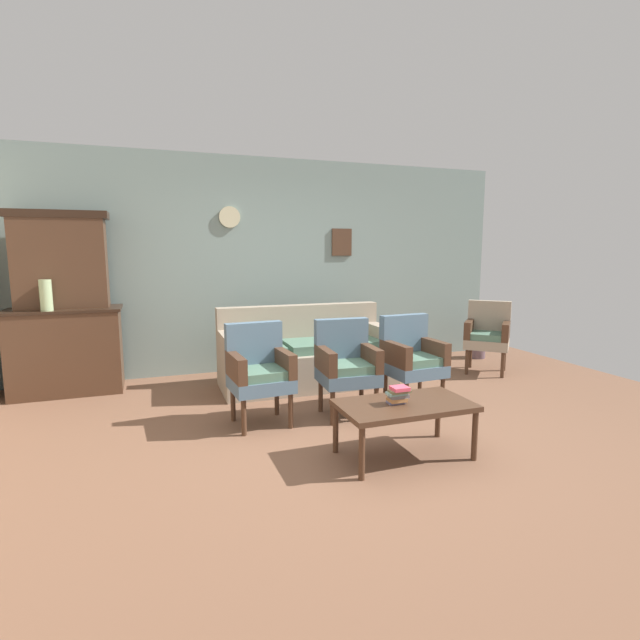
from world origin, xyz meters
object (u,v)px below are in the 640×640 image
object	(u,v)px
side_cabinet	(67,351)
armchair_near_cabinet	(259,369)
floor_vase_by_wall	(478,337)
floral_couch	(306,357)
armchair_near_couch_end	(412,356)
vase_on_cabinet	(46,295)
armchair_row_middle	(346,363)
coffee_table	(404,408)
book_stack_on_table	(398,395)
wingback_chair_by_fireplace	(487,333)

from	to	relation	value
side_cabinet	armchair_near_cabinet	world-z (taller)	side_cabinet
floor_vase_by_wall	armchair_near_cabinet	bearing A→B (deg)	-156.81
floral_couch	armchair_near_couch_end	distance (m)	1.31
vase_on_cabinet	floor_vase_by_wall	xyz separation A→B (m)	(5.43, 0.08, -0.79)
side_cabinet	armchair_near_cabinet	xyz separation A→B (m)	(1.76, -1.62, 0.03)
armchair_row_middle	coffee_table	distance (m)	1.02
floor_vase_by_wall	floral_couch	bearing A→B (deg)	-170.25
vase_on_cabinet	book_stack_on_table	distance (m)	3.73
armchair_near_couch_end	wingback_chair_by_fireplace	world-z (taller)	same
side_cabinet	armchair_near_couch_end	size ratio (longest dim) A/B	1.28
armchair_near_cabinet	floral_couch	bearing A→B (deg)	52.95
vase_on_cabinet	armchair_near_couch_end	distance (m)	3.77
armchair_near_couch_end	book_stack_on_table	world-z (taller)	armchair_near_couch_end
armchair_near_cabinet	floor_vase_by_wall	distance (m)	3.86
wingback_chair_by_fireplace	armchair_near_cabinet	bearing A→B (deg)	-165.39
vase_on_cabinet	floral_couch	xyz separation A→B (m)	(2.67, -0.39, -0.77)
side_cabinet	armchair_row_middle	bearing A→B (deg)	-32.93
vase_on_cabinet	armchair_near_cabinet	size ratio (longest dim) A/B	0.36
coffee_table	vase_on_cabinet	bearing A→B (deg)	137.73
armchair_row_middle	wingback_chair_by_fireplace	distance (m)	2.47
floral_couch	armchair_near_cabinet	distance (m)	1.32
armchair_near_cabinet	coffee_table	xyz separation A→B (m)	(0.87, -1.07, -0.12)
vase_on_cabinet	floral_couch	world-z (taller)	vase_on_cabinet
armchair_row_middle	armchair_near_couch_end	bearing A→B (deg)	3.21
side_cabinet	book_stack_on_table	size ratio (longest dim) A/B	6.89
armchair_near_couch_end	coffee_table	xyz separation A→B (m)	(-0.68, -1.05, -0.12)
side_cabinet	wingback_chair_by_fireplace	bearing A→B (deg)	-9.28
vase_on_cabinet	armchair_row_middle	world-z (taller)	vase_on_cabinet
armchair_near_cabinet	book_stack_on_table	distance (m)	1.34
side_cabinet	wingback_chair_by_fireplace	xyz separation A→B (m)	(4.90, -0.80, 0.03)
vase_on_cabinet	wingback_chair_by_fireplace	distance (m)	5.09
side_cabinet	book_stack_on_table	bearing A→B (deg)	-46.28
armchair_row_middle	wingback_chair_by_fireplace	size ratio (longest dim) A/B	1.00
side_cabinet	floral_couch	distance (m)	2.62
vase_on_cabinet	wingback_chair_by_fireplace	xyz separation A→B (m)	(5.02, -0.62, -0.59)
floral_couch	book_stack_on_table	world-z (taller)	floral_couch
armchair_row_middle	book_stack_on_table	size ratio (longest dim) A/B	5.37
vase_on_cabinet	side_cabinet	bearing A→B (deg)	55.77
side_cabinet	floral_couch	world-z (taller)	side_cabinet
coffee_table	floral_couch	bearing A→B (deg)	92.21
side_cabinet	coffee_table	size ratio (longest dim) A/B	1.16
floral_couch	armchair_near_couch_end	world-z (taller)	same
book_stack_on_table	vase_on_cabinet	bearing A→B (deg)	137.05
armchair_near_couch_end	coffee_table	bearing A→B (deg)	-122.74
book_stack_on_table	coffee_table	bearing A→B (deg)	3.92
wingback_chair_by_fireplace	floor_vase_by_wall	bearing A→B (deg)	59.83
side_cabinet	armchair_row_middle	size ratio (longest dim) A/B	1.28
wingback_chair_by_fireplace	floor_vase_by_wall	world-z (taller)	wingback_chair_by_fireplace
armchair_near_couch_end	floor_vase_by_wall	world-z (taller)	armchair_near_couch_end
book_stack_on_table	armchair_near_couch_end	bearing A→B (deg)	55.10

